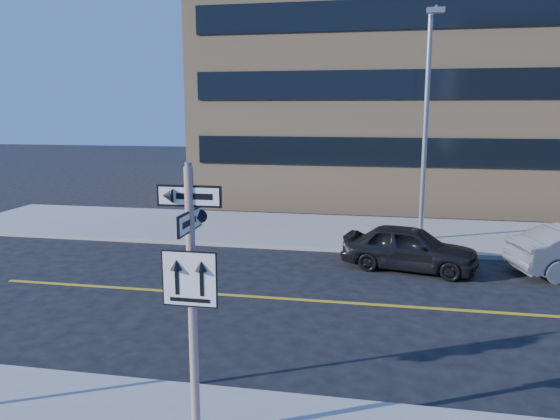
# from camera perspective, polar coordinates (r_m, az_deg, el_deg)

# --- Properties ---
(ground) EXTENTS (120.00, 120.00, 0.00)m
(ground) POSITION_cam_1_polar(r_m,az_deg,el_deg) (10.97, -4.16, -16.15)
(ground) COLOR black
(ground) RESTS_ON ground
(sign_pole) EXTENTS (0.92, 0.92, 4.06)m
(sign_pole) POSITION_cam_1_polar(r_m,az_deg,el_deg) (7.82, -9.22, -8.12)
(sign_pole) COLOR beige
(sign_pole) RESTS_ON near_sidewalk
(parked_car_a) EXTENTS (2.54, 4.37, 1.40)m
(parked_car_a) POSITION_cam_1_polar(r_m,az_deg,el_deg) (17.36, 13.38, -3.85)
(parked_car_a) COLOR black
(parked_car_a) RESTS_ON ground
(streetlight_a) EXTENTS (0.55, 2.25, 8.00)m
(streetlight_a) POSITION_cam_1_polar(r_m,az_deg,el_deg) (20.26, 15.07, 9.69)
(streetlight_a) COLOR gray
(streetlight_a) RESTS_ON far_sidewalk
(building_brick) EXTENTS (18.00, 18.00, 18.00)m
(building_brick) POSITION_cam_1_polar(r_m,az_deg,el_deg) (34.70, 10.28, 17.09)
(building_brick) COLOR tan
(building_brick) RESTS_ON ground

